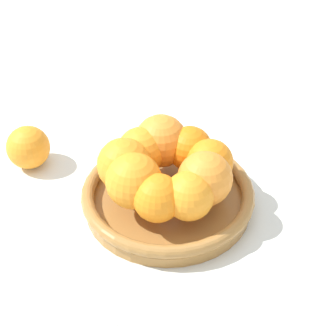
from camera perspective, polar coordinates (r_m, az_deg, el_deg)
The scene contains 4 objects.
ground_plane at distance 0.81m, azimuth 0.00°, elevation -3.83°, with size 4.00×4.00×0.00m, color silver.
fruit_bowl at distance 0.80m, azimuth 0.00°, elevation -2.91°, with size 0.25×0.25×0.03m.
orange_pile at distance 0.77m, azimuth -0.26°, elevation 0.10°, with size 0.19×0.19×0.08m.
stray_orange at distance 0.89m, azimuth -14.02°, elevation 2.06°, with size 0.07×0.07×0.07m, color orange.
Camera 1 is at (0.59, -0.10, 0.55)m, focal length 60.00 mm.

